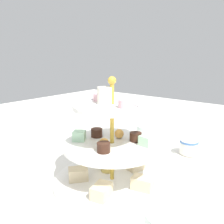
% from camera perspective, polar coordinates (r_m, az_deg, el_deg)
% --- Properties ---
extents(ground_plane, '(2.40, 2.40, 0.00)m').
position_cam_1_polar(ground_plane, '(0.64, 0.00, -16.42)').
color(ground_plane, silver).
extents(tiered_serving_stand, '(0.29, 0.29, 0.27)m').
position_cam_1_polar(tiered_serving_stand, '(0.60, -0.04, -9.88)').
color(tiered_serving_stand, white).
rests_on(tiered_serving_stand, ground_plane).
extents(water_glass_short_left, '(0.06, 0.06, 0.07)m').
position_cam_1_polar(water_glass_short_left, '(0.87, 7.93, -5.56)').
color(water_glass_short_left, silver).
rests_on(water_glass_short_left, ground_plane).
extents(teacup_with_saucer, '(0.09, 0.09, 0.05)m').
position_cam_1_polar(teacup_with_saucer, '(0.82, 17.85, -8.21)').
color(teacup_with_saucer, white).
rests_on(teacup_with_saucer, ground_plane).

